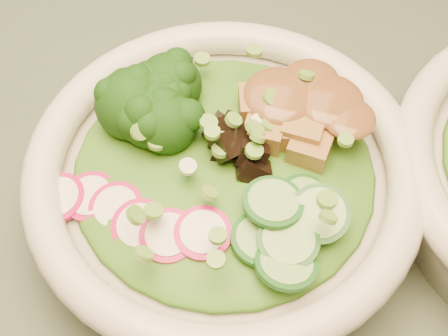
% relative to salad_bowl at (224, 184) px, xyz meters
% --- Properties ---
extents(salad_bowl, '(0.27, 0.27, 0.07)m').
position_rel_salad_bowl_xyz_m(salad_bowl, '(0.00, 0.00, 0.00)').
color(salad_bowl, silver).
rests_on(salad_bowl, dining_table).
extents(lettuce_bed, '(0.20, 0.20, 0.02)m').
position_rel_salad_bowl_xyz_m(lettuce_bed, '(-0.00, 0.00, 0.02)').
color(lettuce_bed, '#276214').
rests_on(lettuce_bed, salad_bowl).
extents(broccoli_florets, '(0.10, 0.09, 0.04)m').
position_rel_salad_bowl_xyz_m(broccoli_florets, '(-0.05, 0.03, 0.04)').
color(broccoli_florets, black).
rests_on(broccoli_florets, salad_bowl).
extents(radish_slices, '(0.12, 0.07, 0.02)m').
position_rel_salad_bowl_xyz_m(radish_slices, '(-0.03, -0.06, 0.02)').
color(radish_slices, '#B50D4D').
rests_on(radish_slices, salad_bowl).
extents(cucumber_slices, '(0.09, 0.09, 0.04)m').
position_rel_salad_bowl_xyz_m(cucumber_slices, '(0.05, -0.04, 0.03)').
color(cucumber_slices, '#89C26B').
rests_on(cucumber_slices, salad_bowl).
extents(mushroom_heap, '(0.09, 0.09, 0.04)m').
position_rel_salad_bowl_xyz_m(mushroom_heap, '(0.01, 0.01, 0.03)').
color(mushroom_heap, black).
rests_on(mushroom_heap, salad_bowl).
extents(tofu_cubes, '(0.10, 0.08, 0.04)m').
position_rel_salad_bowl_xyz_m(tofu_cubes, '(0.04, 0.05, 0.03)').
color(tofu_cubes, olive).
rests_on(tofu_cubes, salad_bowl).
extents(peanut_sauce, '(0.07, 0.06, 0.02)m').
position_rel_salad_bowl_xyz_m(peanut_sauce, '(0.04, 0.05, 0.05)').
color(peanut_sauce, brown).
rests_on(peanut_sauce, tofu_cubes).
extents(scallion_garnish, '(0.19, 0.19, 0.02)m').
position_rel_salad_bowl_xyz_m(scallion_garnish, '(0.00, 0.00, 0.05)').
color(scallion_garnish, '#669B36').
rests_on(scallion_garnish, salad_bowl).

